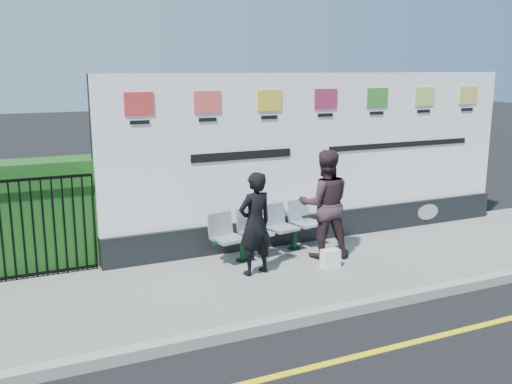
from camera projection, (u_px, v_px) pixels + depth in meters
ground at (447, 334)px, 6.99m from camera, size 80.00×80.00×0.00m
pavement at (336, 267)px, 9.20m from camera, size 14.00×3.00×0.12m
kerb at (395, 300)px, 7.86m from camera, size 14.00×0.18×0.14m
yellow_line at (447, 334)px, 6.99m from camera, size 14.00×0.10×0.01m
billboard at (322, 168)px, 10.31m from camera, size 8.00×0.30×3.00m
hedge at (21, 217)px, 8.73m from camera, size 2.35×0.70×1.70m
railing at (23, 229)px, 8.35m from camera, size 2.05×0.06×1.54m
bench at (269, 242)px, 9.56m from camera, size 2.14×0.92×0.44m
woman_left at (255, 224)px, 8.56m from camera, size 0.64×0.48×1.58m
woman_right at (325, 204)px, 9.34m from camera, size 1.04×0.91×1.80m
handbag_brown at (256, 225)px, 9.33m from camera, size 0.31×0.17×0.23m
carrier_bag_white at (330, 258)px, 8.98m from camera, size 0.29×0.17×0.29m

